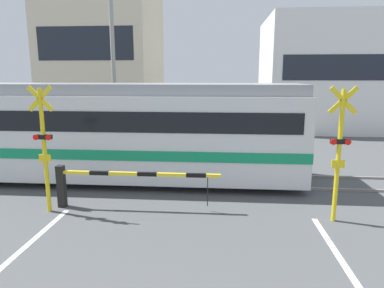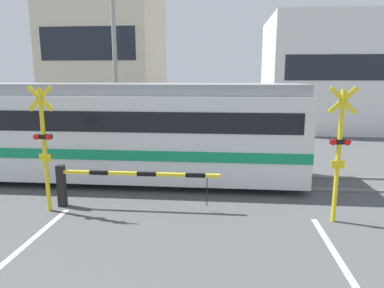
{
  "view_description": "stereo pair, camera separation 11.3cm",
  "coord_description": "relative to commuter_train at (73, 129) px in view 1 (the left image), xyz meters",
  "views": [
    {
      "loc": [
        0.85,
        -0.19,
        3.65
      ],
      "look_at": [
        0.0,
        10.03,
        1.6
      ],
      "focal_mm": 32.0,
      "sensor_mm": 36.0,
      "label": 1
    },
    {
      "loc": [
        0.96,
        -0.18,
        3.65
      ],
      "look_at": [
        0.0,
        10.03,
        1.6
      ],
      "focal_mm": 32.0,
      "sensor_mm": 36.0,
      "label": 2
    }
  ],
  "objects": [
    {
      "name": "building_right_of_street",
      "position": [
        11.97,
        13.47,
        1.95
      ],
      "size": [
        7.36,
        7.68,
        7.51
      ],
      "color": "white",
      "rests_on": "ground_plane"
    },
    {
      "name": "pedestrian",
      "position": [
        5.17,
        5.14,
        -0.79
      ],
      "size": [
        0.38,
        0.23,
        1.77
      ],
      "color": "brown",
      "rests_on": "ground_plane"
    },
    {
      "name": "commuter_train",
      "position": [
        0.0,
        0.0,
        0.0
      ],
      "size": [
        15.99,
        2.96,
        3.39
      ],
      "color": "silver",
      "rests_on": "ground_plane"
    },
    {
      "name": "crossing_signal_right",
      "position": [
        8.13,
        -3.12,
        0.07
      ],
      "size": [
        0.68,
        0.15,
        3.41
      ],
      "color": "yellow",
      "rests_on": "ground_plane"
    },
    {
      "name": "rail_track_far",
      "position": [
        4.36,
        0.72,
        -1.77
      ],
      "size": [
        50.0,
        0.1,
        0.08
      ],
      "color": "gray",
      "rests_on": "ground_plane"
    },
    {
      "name": "crossing_barrier_far",
      "position": [
        6.7,
        3.04,
        -1.0
      ],
      "size": [
        4.57,
        0.2,
        1.2
      ],
      "color": "black",
      "rests_on": "ground_plane"
    },
    {
      "name": "rail_track_near",
      "position": [
        4.36,
        -0.72,
        -1.77
      ],
      "size": [
        50.0,
        0.1,
        0.08
      ],
      "color": "gray",
      "rests_on": "ground_plane"
    },
    {
      "name": "crossing_signal_left",
      "position": [
        0.58,
        -3.12,
        0.07
      ],
      "size": [
        0.68,
        0.15,
        3.41
      ],
      "color": "yellow",
      "rests_on": "ground_plane"
    },
    {
      "name": "crossing_barrier_near",
      "position": [
        2.01,
        -2.75,
        -1.0
      ],
      "size": [
        4.57,
        0.2,
        1.2
      ],
      "color": "black",
      "rests_on": "ground_plane"
    },
    {
      "name": "utility_pole_streetside",
      "position": [
        -0.17,
        5.54,
        2.0
      ],
      "size": [
        0.22,
        0.22,
        7.62
      ],
      "color": "gray",
      "rests_on": "ground_plane"
    },
    {
      "name": "building_left_of_street",
      "position": [
        -3.19,
        13.47,
        3.29
      ],
      "size": [
        7.26,
        7.68,
        10.21
      ],
      "color": "beige",
      "rests_on": "ground_plane"
    }
  ]
}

